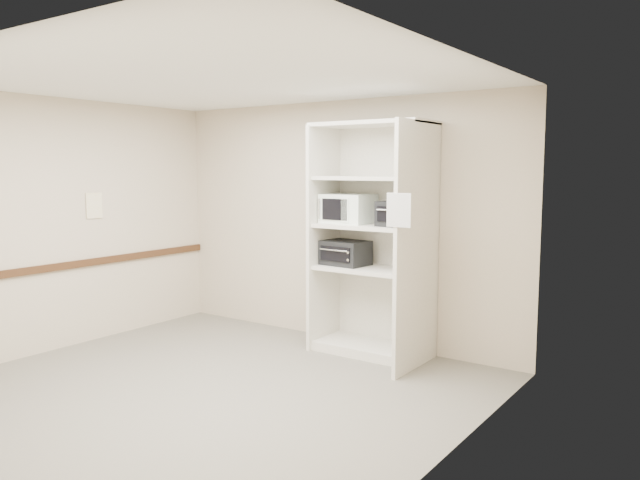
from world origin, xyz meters
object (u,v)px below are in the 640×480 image
Objects in this scene: microwave at (348,209)px; toaster_oven_upper at (402,214)px; toaster_oven_lower at (346,253)px; shelving_unit at (376,248)px.

microwave is 0.65m from toaster_oven_upper.
toaster_oven_lower is (-0.02, -0.02, -0.47)m from microwave.
toaster_oven_upper is at bearing -0.84° from microwave.
microwave reaches higher than toaster_oven_upper.
toaster_oven_upper is (0.65, -0.03, -0.03)m from microwave.
toaster_oven_upper reaches higher than toaster_oven_lower.
microwave is 0.47m from toaster_oven_lower.
toaster_oven_lower is at bearing -179.05° from toaster_oven_upper.
toaster_oven_upper is (0.30, -0.02, 0.36)m from shelving_unit.
toaster_oven_upper is 0.80m from toaster_oven_lower.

